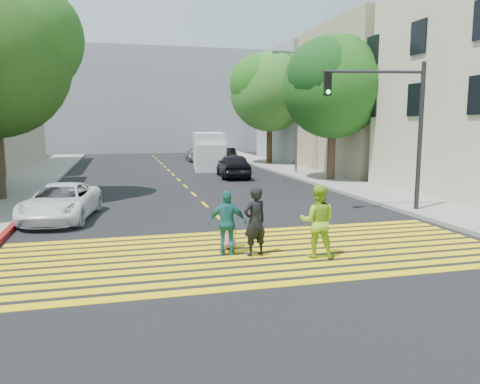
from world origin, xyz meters
name	(u,v)px	position (x,y,z in m)	size (l,w,h in m)	color
ground	(271,267)	(0.00, 0.00, 0.00)	(120.00, 120.00, 0.00)	black
sidewalk_left	(39,175)	(-8.50, 22.00, 0.07)	(3.00, 40.00, 0.15)	gray
sidewalk_right	(328,180)	(8.50, 15.00, 0.07)	(3.00, 60.00, 0.15)	gray
curb_red	(13,227)	(-6.90, 6.00, 0.08)	(0.20, 8.00, 0.16)	maroon
crosswalk	(256,253)	(0.00, 1.28, 0.01)	(13.40, 5.30, 0.01)	yellow
lane_line	(171,172)	(0.00, 22.50, 0.01)	(0.12, 34.40, 0.01)	yellow
building_right_tan	(391,100)	(15.00, 19.00, 5.00)	(10.00, 10.00, 10.00)	tan
building_right_grey	(324,106)	(15.00, 30.00, 5.00)	(10.00, 10.00, 10.00)	gray
backdrop_block	(147,101)	(0.00, 48.00, 6.00)	(30.00, 8.00, 12.00)	gray
tree_right_near	(334,82)	(8.68, 14.99, 5.80)	(7.69, 7.69, 8.57)	#312218
tree_right_far	(271,87)	(8.65, 26.52, 6.28)	(7.27, 6.75, 9.30)	black
pedestrian_man	(255,222)	(-0.11, 1.05, 0.91)	(0.66, 0.43, 1.81)	black
pedestrian_woman	(318,221)	(1.41, 0.52, 0.94)	(0.92, 0.71, 1.89)	#96CA25
pedestrian_child	(228,228)	(-0.63, 1.86, 0.59)	(0.57, 0.37, 1.18)	#C88C9C
pedestrian_extra	(228,223)	(-0.77, 1.32, 0.85)	(1.00, 0.42, 1.70)	#1F706E
white_sedan	(61,202)	(-5.53, 7.18, 0.64)	(2.13, 4.62, 1.28)	white
dark_car_near	(233,165)	(3.54, 18.36, 0.77)	(1.81, 4.51, 1.54)	black
silver_car	(196,154)	(3.34, 31.78, 0.63)	(1.76, 4.32, 1.25)	gray
dark_car_parked	(227,156)	(5.26, 27.87, 0.68)	(1.44, 4.12, 1.36)	black
white_van	(209,152)	(3.06, 24.15, 1.29)	(2.82, 5.96, 2.71)	silver
traffic_signal	(394,116)	(6.56, 5.36, 3.67)	(3.83, 0.93, 5.68)	#252528
street_lamp	(295,104)	(7.91, 19.19, 4.69)	(1.85, 0.22, 8.17)	#606060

